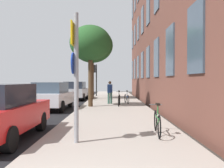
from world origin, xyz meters
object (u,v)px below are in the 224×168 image
Objects in this scene: bicycle_1 at (120,100)px; bicycle_2 at (128,98)px; bicycle_0 at (158,122)px; tree_far at (93,46)px; pedestrian_0 at (111,91)px; tree_near at (91,44)px; car_0 at (1,111)px; car_1 at (53,96)px; traffic_light at (96,74)px; sign_post at (76,69)px; car_2 at (76,90)px.

bicycle_2 is (0.58, 1.74, -0.03)m from bicycle_1.
bicycle_2 is (-0.31, 9.97, -0.02)m from bicycle_0.
tree_far is 4.00× the size of pedestrian_0.
tree_near is 2.90× the size of bicycle_1.
car_0 is 7.27m from car_1.
bicycle_2 is at bearing 32.78° from car_1.
car_0 is at bearing -94.59° from traffic_light.
traffic_light is at bearing 89.96° from tree_far.
sign_post is 19.16m from traffic_light.
bicycle_2 is 1.34m from pedestrian_0.
pedestrian_0 reaches higher than car_1.
car_2 is at bearing 120.91° from bicycle_1.
tree_near is at bearing -73.59° from car_2.
bicycle_2 is 11.07m from car_0.
bicycle_2 is (2.78, -8.23, -1.91)m from traffic_light.
car_2 is at bearing 178.99° from tree_far.
car_0 is 0.98× the size of car_1.
sign_post is 0.82× the size of car_1.
traffic_light is 1.90× the size of bicycle_0.
tree_near is 7.54m from car_2.
car_0 is at bearing -95.76° from tree_far.
tree_near is at bearing 21.58° from car_1.
car_1 reaches higher than bicycle_0.
tree_near reaches higher than bicycle_1.
bicycle_0 is 0.42× the size of car_1.
bicycle_2 is at bearing 91.80° from bicycle_0.
tree_near is 3.21× the size of pedestrian_0.
traffic_light is 0.80× the size of car_1.
pedestrian_0 is at bearing -71.55° from tree_far.
car_2 is (-3.12, 4.81, -0.17)m from pedestrian_0.
bicycle_0 is at bearing -71.18° from tree_near.
bicycle_0 is 8.28m from bicycle_1.
sign_post is 0.83× the size of car_0.
tree_near is 2.91× the size of bicycle_0.
tree_far reaches higher than bicycle_1.
tree_near is 1.14× the size of car_2.
car_1 is at bearing 108.01° from sign_post.
tree_near reaches higher than bicycle_0.
traffic_light is 0.74× the size of car_2.
bicycle_1 is at bearing -59.09° from car_2.
traffic_light is 4.51m from tree_far.
bicycle_1 is at bearing -77.59° from traffic_light.
car_2 reaches higher than bicycle_1.
tree_far reaches higher than car_0.
traffic_light is at bearing 67.82° from car_2.
car_2 reaches higher than bicycle_2.
pedestrian_0 is at bearing -164.39° from bicycle_2.
car_0 reaches higher than bicycle_2.
bicycle_2 is at bearing -71.36° from traffic_light.
car_1 is at bearing -163.21° from bicycle_1.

